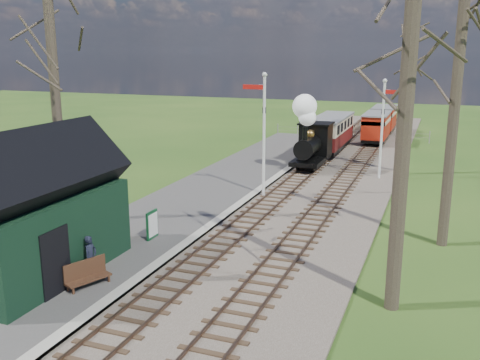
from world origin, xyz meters
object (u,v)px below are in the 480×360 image
at_px(semaphore_far, 384,122).
at_px(red_carriage_a, 376,127).
at_px(sign_board, 152,225).
at_px(bench, 87,274).
at_px(coach, 331,132).
at_px(locomotive, 311,136).
at_px(station_shed, 35,212).
at_px(semaphore_near, 263,126).
at_px(red_carriage_b, 384,119).
at_px(person, 91,257).

relative_size(semaphore_far, red_carriage_a, 1.24).
distance_m(sign_board, bench, 4.47).
bearing_deg(coach, bench, -95.28).
bearing_deg(red_carriage_a, bench, -99.22).
height_order(locomotive, sign_board, locomotive).
bearing_deg(red_carriage_a, station_shed, -102.83).
xyz_separation_m(semaphore_far, bench, (-6.72, -18.21, -2.77)).
relative_size(semaphore_near, red_carriage_b, 1.35).
distance_m(red_carriage_a, bench, 30.89).
relative_size(station_shed, red_carriage_b, 1.37).
xyz_separation_m(red_carriage_a, sign_board, (-5.21, -26.03, -0.63)).
bearing_deg(sign_board, locomotive, 80.09).
distance_m(semaphore_near, person, 12.12).
bearing_deg(red_carriage_b, sign_board, -99.39).
relative_size(red_carriage_b, sign_board, 4.24).
xyz_separation_m(station_shed, sign_board, (1.69, 4.25, -1.53)).
bearing_deg(station_shed, red_carriage_b, 79.09).
bearing_deg(red_carriage_a, red_carriage_b, 90.00).
distance_m(semaphore_far, person, 19.14).
distance_m(semaphore_far, red_carriage_b, 17.97).
relative_size(coach, red_carriage_b, 1.60).
bearing_deg(sign_board, red_carriage_b, 80.61).
bearing_deg(semaphore_far, sign_board, -116.93).
height_order(coach, bench, coach).
bearing_deg(red_carriage_b, station_shed, -100.91).
xyz_separation_m(coach, person, (-2.56, -24.86, -0.65)).
relative_size(semaphore_far, person, 4.11).
distance_m(station_shed, coach, 25.57).
height_order(locomotive, red_carriage_b, locomotive).
height_order(semaphore_far, locomotive, semaphore_far).
height_order(station_shed, semaphore_near, semaphore_near).
bearing_deg(person, semaphore_near, -10.03).
bearing_deg(red_carriage_b, person, -98.29).
bearing_deg(semaphore_far, station_shed, -115.72).
xyz_separation_m(station_shed, locomotive, (4.29, 19.13, -0.16)).
bearing_deg(semaphore_far, coach, 121.31).
bearing_deg(semaphore_far, person, -111.43).
bearing_deg(sign_board, person, -89.26).
relative_size(coach, person, 5.27).
relative_size(semaphore_far, coach, 0.78).
xyz_separation_m(coach, sign_board, (-2.61, -20.94, -0.80)).
bearing_deg(coach, person, -95.88).
distance_m(coach, person, 25.00).
distance_m(semaphore_near, locomotive, 7.32).
bearing_deg(bench, sign_board, 93.41).
bearing_deg(semaphore_far, red_carriage_a, 98.22).
distance_m(semaphore_near, semaphore_far, 7.91).
relative_size(station_shed, bench, 4.31).
height_order(semaphore_far, red_carriage_a, semaphore_far).
xyz_separation_m(coach, red_carriage_b, (2.60, 10.58, -0.18)).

